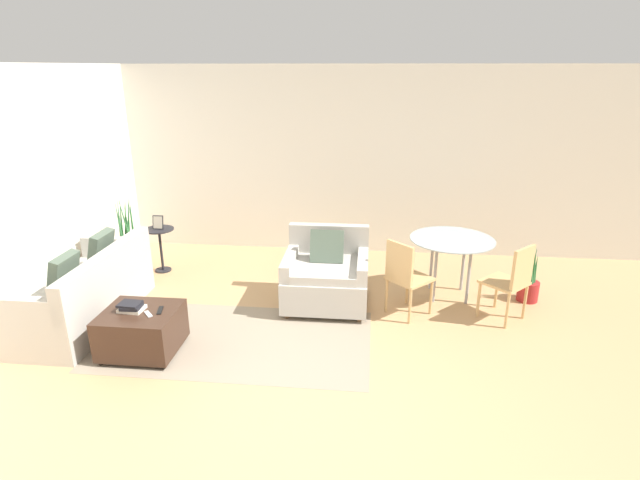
% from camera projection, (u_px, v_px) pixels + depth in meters
% --- Properties ---
extents(ground_plane, '(20.00, 20.00, 0.00)m').
position_uv_depth(ground_plane, '(306.00, 402.00, 4.26)').
color(ground_plane, tan).
extents(wall_back, '(12.00, 0.06, 2.75)m').
position_uv_depth(wall_back, '(339.00, 162.00, 7.39)').
color(wall_back, silver).
rests_on(wall_back, ground_plane).
extents(wall_left, '(0.06, 12.00, 2.75)m').
position_uv_depth(wall_left, '(35.00, 194.00, 5.54)').
color(wall_left, silver).
rests_on(wall_left, ground_plane).
extents(area_rug, '(2.80, 1.51, 0.01)m').
position_uv_depth(area_rug, '(236.00, 340.00, 5.23)').
color(area_rug, gray).
rests_on(area_rug, ground_plane).
extents(couch, '(0.89, 1.86, 0.91)m').
position_uv_depth(couch, '(83.00, 295.00, 5.56)').
color(couch, '#B2ADA3').
rests_on(couch, ground_plane).
extents(armchair, '(0.98, 0.92, 0.91)m').
position_uv_depth(armchair, '(326.00, 276.00, 5.92)').
color(armchair, '#B2ADA3').
rests_on(armchair, ground_plane).
extents(ottoman, '(0.72, 0.65, 0.45)m').
position_uv_depth(ottoman, '(142.00, 330.00, 4.94)').
color(ottoman, '#382319').
rests_on(ottoman, ground_plane).
extents(book_stack, '(0.24, 0.19, 0.09)m').
position_uv_depth(book_stack, '(131.00, 307.00, 4.87)').
color(book_stack, beige).
rests_on(book_stack, ottoman).
extents(tv_remote_primary, '(0.08, 0.17, 0.01)m').
position_uv_depth(tv_remote_primary, '(160.00, 310.00, 4.88)').
color(tv_remote_primary, black).
rests_on(tv_remote_primary, ottoman).
extents(tv_remote_secondary, '(0.12, 0.13, 0.01)m').
position_uv_depth(tv_remote_secondary, '(148.00, 314.00, 4.81)').
color(tv_remote_secondary, '#B7B7BC').
rests_on(tv_remote_secondary, ottoman).
extents(potted_plant, '(0.36, 0.36, 1.10)m').
position_uv_depth(potted_plant, '(130.00, 250.00, 6.97)').
color(potted_plant, maroon).
rests_on(potted_plant, ground_plane).
extents(side_table, '(0.40, 0.40, 0.62)m').
position_uv_depth(side_table, '(160.00, 242.00, 6.86)').
color(side_table, black).
rests_on(side_table, ground_plane).
extents(picture_frame, '(0.15, 0.07, 0.19)m').
position_uv_depth(picture_frame, '(158.00, 222.00, 6.77)').
color(picture_frame, black).
rests_on(picture_frame, side_table).
extents(dining_table, '(1.01, 1.01, 0.75)m').
position_uv_depth(dining_table, '(452.00, 246.00, 6.03)').
color(dining_table, '#99A8AD').
rests_on(dining_table, ground_plane).
extents(dining_chair_near_left, '(0.59, 0.59, 0.90)m').
position_uv_depth(dining_chair_near_left, '(405.00, 274.00, 5.58)').
color(dining_chair_near_left, tan).
rests_on(dining_chair_near_left, ground_plane).
extents(dining_chair_near_right, '(0.59, 0.59, 0.90)m').
position_uv_depth(dining_chair_near_right, '(512.00, 278.00, 5.47)').
color(dining_chair_near_right, tan).
rests_on(dining_chair_near_right, ground_plane).
extents(potted_plant_small, '(0.25, 0.25, 0.70)m').
position_uv_depth(potted_plant_small, '(529.00, 285.00, 6.05)').
color(potted_plant_small, maroon).
rests_on(potted_plant_small, ground_plane).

